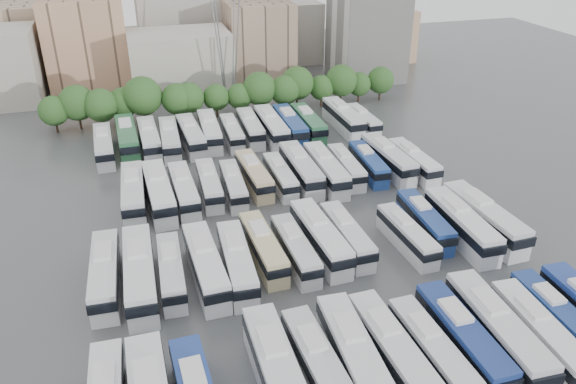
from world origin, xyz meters
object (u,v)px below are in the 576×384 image
object	(u,v)px
bus_r2_s2	(159,192)
bus_r2_s6	(254,175)
bus_r0_s9	(462,338)
bus_r2_s12	(388,158)
bus_r2_s11	(368,163)
bus_r2_s3	(184,190)
bus_r1_s7	(320,237)
bus_r3_s10	(308,123)
bus_r0_s5	(318,366)
bus_r0_s10	(496,330)
bus_r1_s3	(206,265)
bus_r3_s9	(290,125)
electricity_pylon	(225,3)
bus_r3_s6	(232,132)
bus_r2_s13	(413,161)
bus_r3_s4	(191,135)
bus_r1_s2	(171,271)
bus_r3_s0	(104,145)
bus_r2_s8	(301,169)
bus_r1_s11	(424,221)
bus_r3_s1	(127,138)
bus_r1_s10	(407,235)
bus_r0_s12	(556,317)
bus_r3_s2	(149,139)
bus_r1_s5	(263,247)
bus_r3_s3	(170,139)
bus_r3_s12	(343,117)
bus_r3_s8	(271,127)
bus_r1_s6	(295,249)
bus_r3_s13	(363,120)
bus_r1_s12	(461,224)
bus_r0_s11	(539,334)
bus_r1_s13	(484,218)
bus_r2_s4	(209,184)
bus_r3_s7	(251,128)
apartment_tower	(368,18)
bus_r2_s5	(233,185)
bus_r0_s8	(431,350)
bus_r0_s7	(391,349)
bus_r2_s7	(280,176)
bus_r2_s9	(326,169)
bus_r3_s5	(210,131)
bus_r0_s6	(355,357)
bus_r2_s1	(133,193)
bus_r1_s0	(105,274)

from	to	relation	value
bus_r2_s2	bus_r2_s6	xyz separation A→B (m)	(13.02, 2.00, -0.27)
bus_r0_s9	bus_r2_s12	bearing A→B (deg)	74.44
bus_r2_s11	bus_r2_s3	bearing A→B (deg)	-174.22
bus_r1_s7	bus_r3_s10	bearing A→B (deg)	71.34
bus_r0_s5	bus_r0_s10	distance (m)	16.32
bus_r1_s3	bus_r3_s9	xyz separation A→B (m)	(19.72, 36.11, 0.05)
electricity_pylon	bus_r3_s6	bearing A→B (deg)	-99.88
bus_r2_s13	bus_r3_s4	world-z (taller)	bus_r3_s4
bus_r1_s2	bus_r2_s11	world-z (taller)	bus_r2_s11
bus_r3_s0	bus_r3_s9	bearing A→B (deg)	-1.81
bus_r2_s8	bus_r1_s11	bearing A→B (deg)	-59.91
electricity_pylon	bus_r2_s13	xyz separation A→B (m)	(19.49, -39.11, -16.86)
bus_r2_s13	bus_r3_s1	bearing A→B (deg)	150.86
bus_r1_s10	bus_r3_s9	size ratio (longest dim) A/B	0.83
bus_r3_s4	bus_r3_s1	bearing A→B (deg)	167.48
bus_r0_s12	bus_r3_s2	xyz separation A→B (m)	(-32.75, 53.40, 0.24)
bus_r0_s5	bus_r1_s5	xyz separation A→B (m)	(-0.07, 18.31, -0.04)
bus_r2_s6	bus_r3_s3	bearing A→B (deg)	118.93
bus_r2_s6	bus_r3_s12	bearing A→B (deg)	38.17
bus_r1_s11	bus_r3_s8	distance (m)	35.44
bus_r1_s6	bus_r3_s6	xyz separation A→B (m)	(0.04, 35.74, -0.00)
bus_r3_s13	bus_r1_s6	bearing A→B (deg)	-123.98
bus_r1_s2	bus_r1_s12	size ratio (longest dim) A/B	0.83
bus_r0_s11	bus_r1_s13	xyz separation A→B (m)	(6.65, 18.51, 0.24)
bus_r2_s4	bus_r3_s7	xyz separation A→B (m)	(9.87, 18.52, 0.15)
bus_r0_s9	bus_r2_s11	bearing A→B (deg)	79.13
apartment_tower	bus_r2_s5	bearing A→B (deg)	-129.65
bus_r0_s8	bus_r2_s6	xyz separation A→B (m)	(-6.69, 37.15, 0.03)
bus_r0_s8	bus_r2_s2	bearing A→B (deg)	117.29
bus_r1_s7	bus_r0_s9	bearing A→B (deg)	-73.71
bus_r3_s7	bus_r3_s2	bearing A→B (deg)	-176.64
bus_r1_s7	bus_r1_s3	bearing A→B (deg)	-175.06
bus_r0_s7	bus_r2_s8	world-z (taller)	bus_r2_s8
bus_r0_s9	bus_r1_s7	bearing A→B (deg)	108.99
bus_r2_s7	bus_r2_s9	xyz separation A→B (m)	(6.49, -0.39, 0.33)
bus_r1_s3	bus_r3_s5	size ratio (longest dim) A/B	1.00
apartment_tower	bus_r0_s6	world-z (taller)	apartment_tower
bus_r2_s5	bus_r2_s8	distance (m)	10.06
bus_r0_s5	bus_r2_s1	size ratio (longest dim) A/B	0.92
bus_r1_s7	bus_r2_s6	size ratio (longest dim) A/B	1.10
bus_r0_s9	bus_r1_s3	size ratio (longest dim) A/B	0.97
bus_r1_s2	bus_r2_s12	world-z (taller)	bus_r2_s12
bus_r0_s7	bus_r1_s13	world-z (taller)	bus_r1_s13
bus_r2_s3	bus_r3_s9	xyz separation A→B (m)	(19.84, 18.37, 0.15)
bus_r0_s11	bus_r3_s1	bearing A→B (deg)	123.13
bus_r1_s7	bus_r2_s12	distance (m)	24.04
bus_r2_s11	bus_r2_s13	xyz separation A→B (m)	(6.49, -1.34, 0.09)
bus_r1_s0	bus_r1_s5	bearing A→B (deg)	3.26
electricity_pylon	bus_r3_s4	distance (m)	28.42
bus_r2_s13	bus_r3_s6	size ratio (longest dim) A/B	1.05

